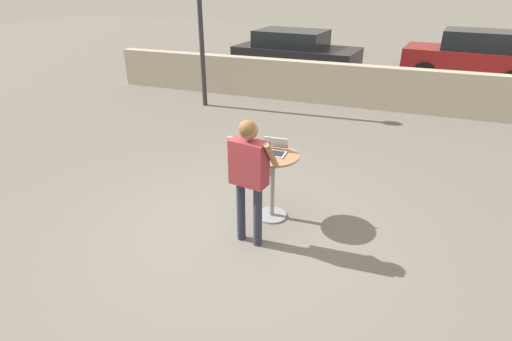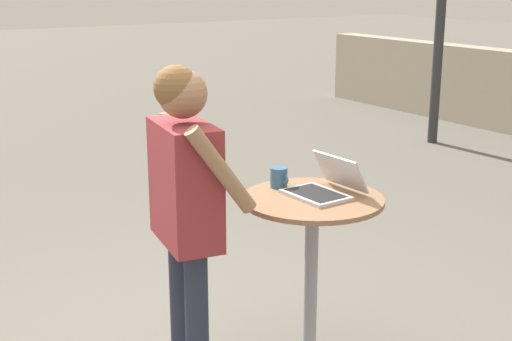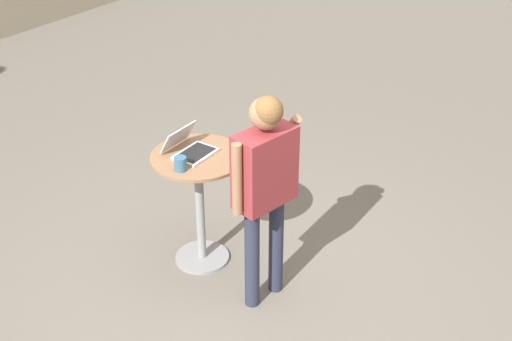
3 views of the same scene
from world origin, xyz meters
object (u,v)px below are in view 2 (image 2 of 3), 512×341
at_px(cafe_table, 311,255).
at_px(coffee_mug, 279,177).
at_px(laptop, 324,187).
at_px(standing_person, 185,196).

distance_m(cafe_table, coffee_mug, 0.44).
relative_size(laptop, coffee_mug, 2.65).
distance_m(cafe_table, standing_person, 0.80).
bearing_deg(laptop, standing_person, -95.66).
xyz_separation_m(coffee_mug, standing_person, (0.16, -0.64, 0.05)).
bearing_deg(cafe_table, standing_person, -96.46).
distance_m(laptop, coffee_mug, 0.26).
bearing_deg(coffee_mug, cafe_table, 10.32).
xyz_separation_m(laptop, standing_person, (-0.07, -0.76, 0.06)).
height_order(laptop, standing_person, standing_person).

